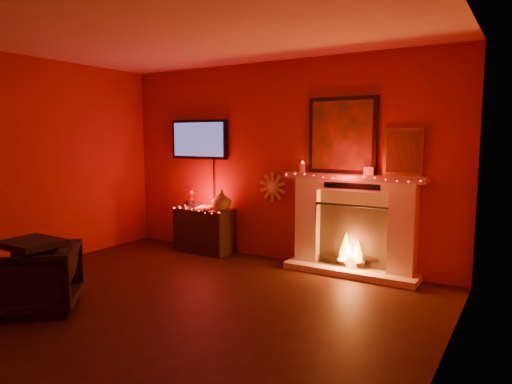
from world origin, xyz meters
TOP-DOWN VIEW (x-y plane):
  - room at (0.00, 0.00)m, footprint 5.00×5.00m
  - fireplace at (1.14, 2.39)m, footprint 1.72×0.40m
  - tv at (-1.30, 2.45)m, footprint 1.00×0.07m
  - sunburst_clock at (-0.05, 2.48)m, footprint 0.40×0.03m
  - console_table at (-1.04, 2.26)m, footprint 0.87×0.52m
  - armchair at (-1.03, -0.41)m, footprint 0.99×0.99m

SIDE VIEW (x-z plane):
  - armchair at x=-1.03m, z-range 0.00..0.65m
  - console_table at x=-1.04m, z-range -0.09..0.84m
  - fireplace at x=1.14m, z-range -0.37..1.81m
  - sunburst_clock at x=-0.05m, z-range 0.80..1.20m
  - room at x=0.00m, z-range -1.15..3.85m
  - tv at x=-1.30m, z-range 1.03..2.27m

